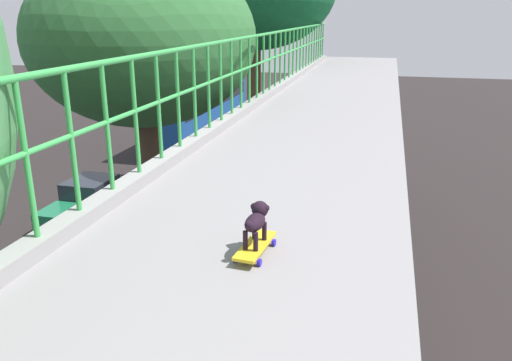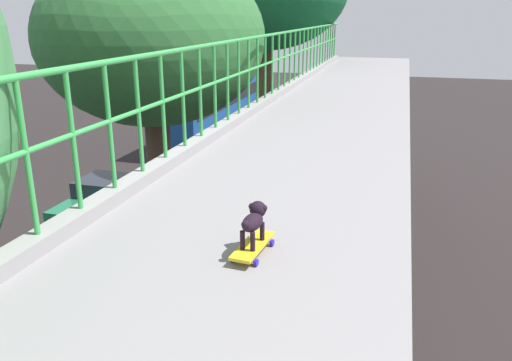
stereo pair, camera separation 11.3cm
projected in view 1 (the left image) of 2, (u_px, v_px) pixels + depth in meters
car_grey_fifth at (111, 256)px, 14.05m from camera, size 1.99×4.34×1.44m
car_green_sixth at (88, 200)px, 18.47m from camera, size 1.72×3.99×1.35m
car_silver_seventh at (193, 191)px, 19.50m from camera, size 1.89×4.03×1.24m
city_bus at (200, 106)px, 29.36m from camera, size 2.52×11.24×3.43m
roadside_tree_mid at (142, 43)px, 10.26m from camera, size 4.61×4.61×8.35m
toy_skateboard at (255, 246)px, 3.77m from camera, size 0.24×0.54×0.08m
small_dog at (256, 219)px, 3.73m from camera, size 0.16×0.37×0.30m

